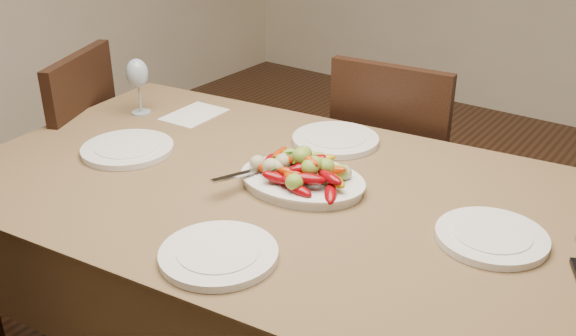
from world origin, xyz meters
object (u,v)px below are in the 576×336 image
Objects in this scene: plate_right at (491,237)px; plate_far at (335,140)px; chair_left at (48,174)px; plate_near at (219,255)px; serving_platter at (302,183)px; chair_far at (402,174)px; plate_left at (128,149)px; wine_glass at (138,85)px; dining_table at (288,303)px.

plate_far is (-0.60, 0.27, 0.00)m from plate_right.
chair_left is 1.28m from plate_near.
serving_platter is 0.39m from plate_near.
chair_far reaches higher than plate_left.
plate_left is 1.02× the size of plate_far.
chair_left is 1.15m from plate_far.
chair_far is 0.54m from plate_far.
wine_glass reaches higher than chair_left.
serving_platter is 1.23× the size of plate_left.
chair_left is at bearing -179.72° from dining_table.
plate_left is 1.34× the size of wine_glass.
dining_table is at bearing -79.21° from plate_far.
chair_far is 3.54× the size of plate_far.
dining_table is at bearing 65.64° from chair_left.
plate_left is (0.60, -0.09, 0.29)m from chair_left.
chair_far is at bearing 92.87° from dining_table.
plate_left is at bearing -171.46° from plate_right.
chair_far is 1.02m from wine_glass.
serving_platter is 0.32m from plate_far.
serving_platter is at bearing -9.16° from wine_glass.
wine_glass reaches higher than plate_left.
chair_left reaches higher than plate_near.
chair_left is (-1.09, -0.79, 0.00)m from chair_far.
plate_right is at bearing 7.36° from dining_table.
plate_near is at bearing -23.81° from plate_left.
wine_glass is at bearing 168.12° from dining_table.
plate_near is 1.29× the size of wine_glass.
chair_far reaches higher than plate_near.
chair_far is at bearing 128.39° from plate_right.
chair_far reaches higher than plate_far.
plate_far is (-0.09, 0.30, -0.00)m from serving_platter.
wine_glass reaches higher than dining_table.
dining_table is 0.80m from chair_far.
plate_left is at bearing -49.13° from wine_glass.
chair_left is at bearing -162.09° from plate_far.
dining_table is at bearing -11.88° from wine_glass.
plate_far is (0.47, 0.43, 0.00)m from plate_left.
plate_near is at bearing -78.72° from dining_table.
chair_far is 1.00× the size of chair_left.
plate_far is at bearing 14.88° from wine_glass.
plate_right is at bearing -3.95° from wine_glass.
plate_left is at bearing 55.02° from chair_far.
wine_glass is (0.38, 0.16, 0.39)m from chair_left.
plate_far is 1.01× the size of plate_near.
plate_far is (-0.02, -0.45, 0.29)m from chair_far.
chair_far is at bearing 101.52° from chair_left.
plate_far is at bearing 100.79° from dining_table.
plate_right is at bearing 122.59° from chair_far.
plate_right reaches higher than dining_table.
dining_table is 0.90m from wine_glass.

